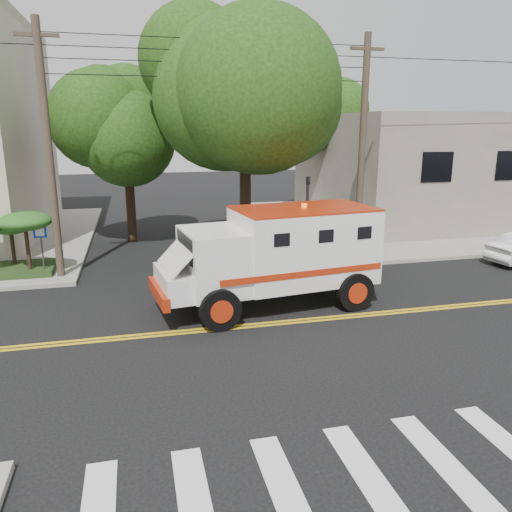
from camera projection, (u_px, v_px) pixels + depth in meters
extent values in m
plane|color=black|center=(244.00, 326.00, 14.11)|extent=(100.00, 100.00, 0.00)
cube|color=gray|center=(415.00, 220.00, 29.89)|extent=(17.00, 17.00, 0.15)
cube|color=slate|center=(437.00, 167.00, 29.93)|extent=(14.00, 12.00, 6.00)
cylinder|color=#382D23|center=(49.00, 156.00, 17.33)|extent=(0.28, 0.28, 9.00)
cylinder|color=#382D23|center=(362.00, 151.00, 20.25)|extent=(0.28, 0.28, 9.00)
cylinder|color=black|center=(245.00, 178.00, 19.68)|extent=(0.44, 0.44, 7.00)
sphere|color=#16340E|center=(245.00, 85.00, 18.80)|extent=(5.32, 5.32, 5.32)
sphere|color=#16340E|center=(280.00, 67.00, 18.20)|extent=(4.56, 4.56, 4.56)
cylinder|color=black|center=(129.00, 184.00, 23.99)|extent=(0.44, 0.44, 5.60)
sphere|color=#16340E|center=(126.00, 124.00, 23.29)|extent=(3.92, 3.92, 3.92)
sphere|color=#16340E|center=(144.00, 114.00, 22.85)|extent=(3.36, 3.36, 3.36)
cylinder|color=black|center=(324.00, 169.00, 30.35)|extent=(0.44, 0.44, 5.95)
sphere|color=#16340E|center=(325.00, 118.00, 29.60)|extent=(4.20, 4.20, 4.20)
sphere|color=#16340E|center=(344.00, 110.00, 29.13)|extent=(3.60, 3.60, 3.60)
cylinder|color=#3F3F42|center=(307.00, 222.00, 19.79)|extent=(0.12, 0.12, 3.60)
imported|color=#3F3F42|center=(308.00, 188.00, 19.45)|extent=(0.15, 0.18, 0.90)
cylinder|color=#3F3F42|center=(42.00, 253.00, 18.26)|extent=(0.06, 0.06, 2.00)
cube|color=#0C33A5|center=(40.00, 232.00, 18.00)|extent=(0.45, 0.03, 0.45)
cube|color=#1E3314|center=(10.00, 270.00, 18.71)|extent=(3.20, 2.00, 0.24)
cylinder|color=black|center=(13.00, 247.00, 18.90)|extent=(0.14, 0.14, 1.36)
ellipsoid|color=#255419|center=(10.00, 227.00, 18.71)|extent=(1.55, 1.55, 0.54)
cylinder|color=black|center=(28.00, 247.00, 18.18)|extent=(0.14, 0.14, 1.68)
ellipsoid|color=#255419|center=(25.00, 221.00, 17.94)|extent=(1.91, 1.91, 0.66)
cube|color=white|center=(303.00, 245.00, 15.58)|extent=(4.48, 3.00, 2.26)
cube|color=white|center=(214.00, 261.00, 14.62)|extent=(2.01, 2.57, 1.83)
cube|color=black|center=(186.00, 247.00, 14.21)|extent=(0.30, 1.82, 0.75)
cube|color=white|center=(177.00, 282.00, 14.36)|extent=(1.24, 2.26, 0.75)
cube|color=#A7250C|center=(159.00, 293.00, 14.24)|extent=(0.49, 2.32, 0.38)
cube|color=#A7250C|center=(304.00, 209.00, 15.29)|extent=(4.48, 3.00, 0.06)
cylinder|color=black|center=(220.00, 310.00, 13.73)|extent=(1.22, 0.49, 1.18)
cylinder|color=black|center=(198.00, 285.00, 15.91)|extent=(1.22, 0.49, 1.18)
cylinder|color=black|center=(355.00, 292.00, 15.24)|extent=(1.22, 0.49, 1.18)
cylinder|color=black|center=(317.00, 271.00, 17.41)|extent=(1.22, 0.49, 1.18)
imported|color=gray|center=(342.00, 237.00, 20.71)|extent=(0.69, 0.48, 1.80)
imported|color=gray|center=(357.00, 237.00, 20.37)|extent=(1.13, 1.00, 1.93)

